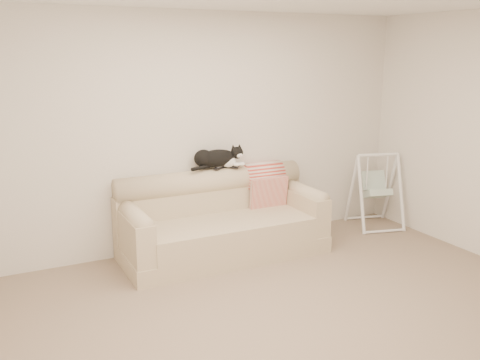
{
  "coord_description": "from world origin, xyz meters",
  "views": [
    {
      "loc": [
        -2.3,
        -3.45,
        2.18
      ],
      "look_at": [
        0.07,
        1.27,
        0.9
      ],
      "focal_mm": 40.0,
      "sensor_mm": 36.0,
      "label": 1
    }
  ],
  "objects_px": {
    "sofa": "(221,223)",
    "remote_b": "(231,167)",
    "remote_a": "(220,168)",
    "baby_swing": "(376,190)",
    "tuxedo_cat": "(217,158)"
  },
  "relations": [
    {
      "from": "remote_a",
      "to": "tuxedo_cat",
      "type": "bearing_deg",
      "value": 158.54
    },
    {
      "from": "sofa",
      "to": "baby_swing",
      "type": "height_order",
      "value": "baby_swing"
    },
    {
      "from": "sofa",
      "to": "tuxedo_cat",
      "type": "relative_size",
      "value": 3.36
    },
    {
      "from": "sofa",
      "to": "baby_swing",
      "type": "bearing_deg",
      "value": -0.2
    },
    {
      "from": "remote_a",
      "to": "remote_b",
      "type": "height_order",
      "value": "remote_a"
    },
    {
      "from": "remote_b",
      "to": "baby_swing",
      "type": "bearing_deg",
      "value": -6.96
    },
    {
      "from": "baby_swing",
      "to": "remote_a",
      "type": "bearing_deg",
      "value": 173.17
    },
    {
      "from": "remote_a",
      "to": "tuxedo_cat",
      "type": "height_order",
      "value": "tuxedo_cat"
    },
    {
      "from": "remote_a",
      "to": "baby_swing",
      "type": "relative_size",
      "value": 0.19
    },
    {
      "from": "remote_a",
      "to": "remote_b",
      "type": "relative_size",
      "value": 1.14
    },
    {
      "from": "sofa",
      "to": "remote_b",
      "type": "relative_size",
      "value": 14.01
    },
    {
      "from": "sofa",
      "to": "remote_b",
      "type": "bearing_deg",
      "value": 43.53
    },
    {
      "from": "remote_a",
      "to": "baby_swing",
      "type": "bearing_deg",
      "value": -6.83
    },
    {
      "from": "remote_a",
      "to": "remote_b",
      "type": "bearing_deg",
      "value": -5.0
    },
    {
      "from": "sofa",
      "to": "tuxedo_cat",
      "type": "height_order",
      "value": "tuxedo_cat"
    }
  ]
}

